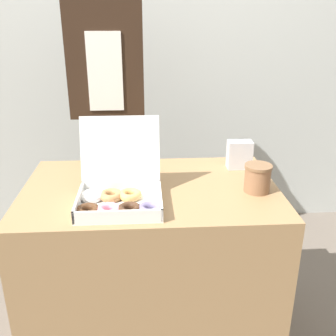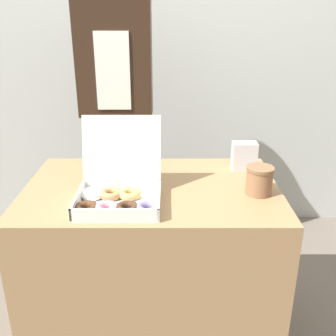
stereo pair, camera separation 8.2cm
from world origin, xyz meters
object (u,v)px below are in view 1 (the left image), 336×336
(coffee_cup, at_px, (258,178))
(napkin_holder, at_px, (239,155))
(donut_box, at_px, (118,194))
(person_customer, at_px, (109,107))

(coffee_cup, relative_size, napkin_holder, 0.88)
(coffee_cup, xyz_separation_m, napkin_holder, (-0.01, 0.24, 0.01))
(donut_box, bearing_deg, napkin_holder, 32.47)
(napkin_holder, bearing_deg, person_customer, 147.41)
(coffee_cup, xyz_separation_m, person_customer, (-0.60, 0.62, 0.14))
(donut_box, height_order, napkin_holder, donut_box)
(napkin_holder, bearing_deg, coffee_cup, -86.88)
(person_customer, bearing_deg, donut_box, -83.71)
(donut_box, xyz_separation_m, person_customer, (-0.08, 0.70, 0.15))
(donut_box, relative_size, person_customer, 0.19)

